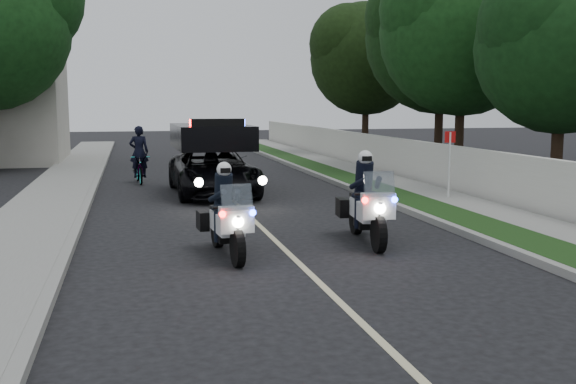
# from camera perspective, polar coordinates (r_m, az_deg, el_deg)

# --- Properties ---
(ground) EXTENTS (120.00, 120.00, 0.00)m
(ground) POSITION_cam_1_polar(r_m,az_deg,el_deg) (8.90, 6.42, -11.18)
(ground) COLOR black
(ground) RESTS_ON ground
(curb_right) EXTENTS (0.20, 60.00, 0.15)m
(curb_right) POSITION_cam_1_polar(r_m,az_deg,el_deg) (19.43, 7.91, -0.65)
(curb_right) COLOR gray
(curb_right) RESTS_ON ground
(grass_verge) EXTENTS (1.20, 60.00, 0.16)m
(grass_verge) POSITION_cam_1_polar(r_m,az_deg,el_deg) (19.69, 9.81, -0.57)
(grass_verge) COLOR #193814
(grass_verge) RESTS_ON ground
(sidewalk_right) EXTENTS (1.40, 60.00, 0.16)m
(sidewalk_right) POSITION_cam_1_polar(r_m,az_deg,el_deg) (20.23, 13.20, -0.44)
(sidewalk_right) COLOR gray
(sidewalk_right) RESTS_ON ground
(property_wall) EXTENTS (0.22, 60.00, 1.50)m
(property_wall) POSITION_cam_1_polar(r_m,az_deg,el_deg) (20.61, 15.75, 1.50)
(property_wall) COLOR beige
(property_wall) RESTS_ON ground
(curb_left) EXTENTS (0.20, 60.00, 0.15)m
(curb_left) POSITION_cam_1_polar(r_m,az_deg,el_deg) (18.18, -16.99, -1.49)
(curb_left) COLOR gray
(curb_left) RESTS_ON ground
(sidewalk_left) EXTENTS (2.00, 60.00, 0.16)m
(sidewalk_left) POSITION_cam_1_polar(r_m,az_deg,el_deg) (18.28, -20.43, -1.58)
(sidewalk_left) COLOR gray
(sidewalk_left) RESTS_ON ground
(lane_marking) EXTENTS (0.12, 50.00, 0.01)m
(lane_marking) POSITION_cam_1_polar(r_m,az_deg,el_deg) (18.37, -4.11, -1.30)
(lane_marking) COLOR #BFB78C
(lane_marking) RESTS_ON ground
(police_moto_left) EXTENTS (0.89, 2.13, 1.77)m
(police_moto_left) POSITION_cam_1_polar(r_m,az_deg,el_deg) (12.64, -5.25, -5.47)
(police_moto_left) COLOR silver
(police_moto_left) RESTS_ON ground
(police_moto_right) EXTENTS (0.99, 2.30, 1.90)m
(police_moto_right) POSITION_cam_1_polar(r_m,az_deg,el_deg) (13.88, 6.68, -4.29)
(police_moto_right) COLOR silver
(police_moto_right) RESTS_ON ground
(police_suv) EXTENTS (2.55, 5.31, 2.55)m
(police_suv) POSITION_cam_1_polar(r_m,az_deg,el_deg) (20.98, -6.37, -0.21)
(police_suv) COLOR black
(police_suv) RESTS_ON ground
(bicycle) EXTENTS (0.81, 1.95, 1.00)m
(bicycle) POSITION_cam_1_polar(r_m,az_deg,el_deg) (24.38, -12.54, 0.75)
(bicycle) COLOR black
(bicycle) RESTS_ON ground
(cyclist) EXTENTS (0.68, 0.46, 1.84)m
(cyclist) POSITION_cam_1_polar(r_m,az_deg,el_deg) (24.38, -12.54, 0.75)
(cyclist) COLOR black
(cyclist) RESTS_ON ground
(sign_post) EXTENTS (0.35, 0.35, 2.11)m
(sign_post) POSITION_cam_1_polar(r_m,az_deg,el_deg) (19.79, 13.52, -0.86)
(sign_post) COLOR #A4160B
(sign_post) RESTS_ON ground
(tree_right_b) EXTENTS (5.79, 5.79, 8.77)m
(tree_right_b) POSITION_cam_1_polar(r_m,az_deg,el_deg) (22.28, 21.82, -0.26)
(tree_right_b) COLOR #123712
(tree_right_b) RESTS_ON ground
(tree_right_c) EXTENTS (8.35, 8.35, 10.83)m
(tree_right_c) POSITION_cam_1_polar(r_m,az_deg,el_deg) (29.97, 12.65, 2.02)
(tree_right_c) COLOR #133410
(tree_right_c) RESTS_ON ground
(tree_right_d) EXTENTS (8.25, 8.25, 10.74)m
(tree_right_d) POSITION_cam_1_polar(r_m,az_deg,el_deg) (27.37, 14.31, 1.44)
(tree_right_d) COLOR #174316
(tree_right_d) RESTS_ON ground
(tree_right_e) EXTENTS (7.12, 7.12, 10.06)m
(tree_right_e) POSITION_cam_1_polar(r_m,az_deg,el_deg) (36.78, 6.58, 3.17)
(tree_right_e) COLOR black
(tree_right_e) RESTS_ON ground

